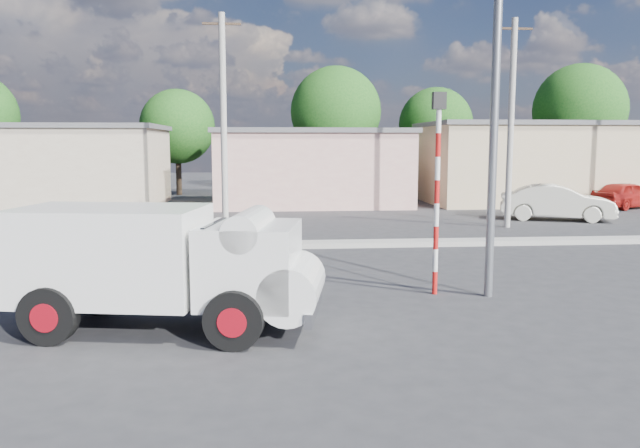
{
  "coord_description": "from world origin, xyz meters",
  "views": [
    {
      "loc": [
        -0.48,
        -11.61,
        3.29
      ],
      "look_at": [
        0.86,
        3.64,
        1.3
      ],
      "focal_mm": 35.0,
      "sensor_mm": 36.0,
      "label": 1
    }
  ],
  "objects": [
    {
      "name": "utility_poles",
      "position": [
        3.25,
        12.0,
        4.07
      ],
      "size": [
        35.4,
        0.24,
        8.0
      ],
      "color": "#99968E",
      "rests_on": "ground"
    },
    {
      "name": "truck",
      "position": [
        -2.19,
        -0.73,
        1.21
      ],
      "size": [
        5.53,
        2.82,
        2.18
      ],
      "rotation": [
        0.0,
        0.0,
        -0.17
      ],
      "color": "black",
      "rests_on": "ground"
    },
    {
      "name": "tree_row",
      "position": [
        3.76,
        28.45,
        4.99
      ],
      "size": [
        43.62,
        7.43,
        8.42
      ],
      "color": "#38281E",
      "rests_on": "ground"
    },
    {
      "name": "building_row",
      "position": [
        1.1,
        22.0,
        2.13
      ],
      "size": [
        37.8,
        7.3,
        4.44
      ],
      "color": "#BDAA8F",
      "rests_on": "ground"
    },
    {
      "name": "car_red",
      "position": [
        17.76,
        18.41,
        0.69
      ],
      "size": [
        4.35,
        3.16,
        1.38
      ],
      "primitive_type": "imported",
      "rotation": [
        0.0,
        0.0,
        2.0
      ],
      "color": "#A11813",
      "rests_on": "ground"
    },
    {
      "name": "car_cream",
      "position": [
        11.98,
        14.03,
        0.77
      ],
      "size": [
        4.92,
        3.11,
        1.53
      ],
      "primitive_type": "imported",
      "rotation": [
        0.0,
        0.0,
        1.22
      ],
      "color": "beige",
      "rests_on": "ground"
    },
    {
      "name": "traffic_pole",
      "position": [
        3.2,
        1.5,
        2.59
      ],
      "size": [
        0.28,
        0.18,
        4.36
      ],
      "color": "red",
      "rests_on": "ground"
    },
    {
      "name": "median",
      "position": [
        0.0,
        8.0,
        0.08
      ],
      "size": [
        40.0,
        0.8,
        0.16
      ],
      "primitive_type": "cube",
      "color": "#99968E",
      "rests_on": "ground"
    },
    {
      "name": "bicycle",
      "position": [
        -0.96,
        0.32,
        0.46
      ],
      "size": [
        1.85,
        1.16,
        0.92
      ],
      "primitive_type": "imported",
      "rotation": [
        0.0,
        0.0,
        1.23
      ],
      "color": "black",
      "rests_on": "ground"
    },
    {
      "name": "cyclist",
      "position": [
        -0.96,
        0.32,
        0.78
      ],
      "size": [
        0.54,
        0.66,
        1.56
      ],
      "primitive_type": "imported",
      "rotation": [
        0.0,
        0.0,
        1.23
      ],
      "color": "white",
      "rests_on": "ground"
    },
    {
      "name": "ground_plane",
      "position": [
        0.0,
        0.0,
        0.0
      ],
      "size": [
        120.0,
        120.0,
        0.0
      ],
      "primitive_type": "plane",
      "color": "#2B2B2E",
      "rests_on": "ground"
    },
    {
      "name": "streetlight",
      "position": [
        4.14,
        1.2,
        4.96
      ],
      "size": [
        2.34,
        0.22,
        9.0
      ],
      "color": "slate",
      "rests_on": "ground"
    }
  ]
}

